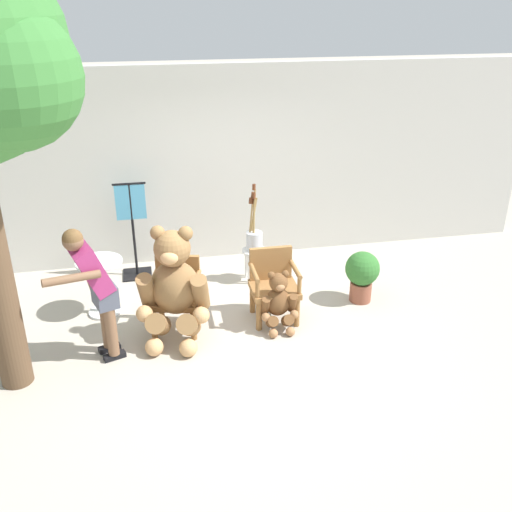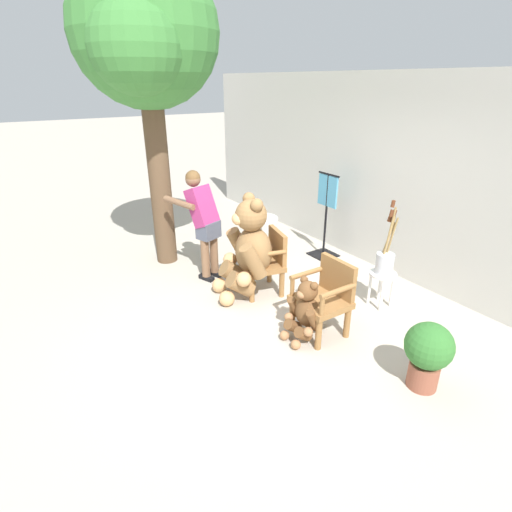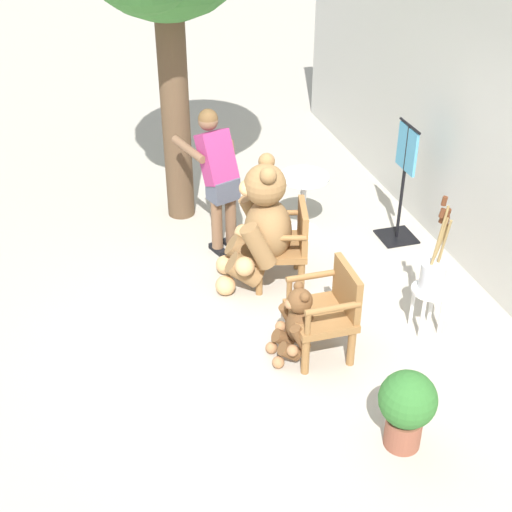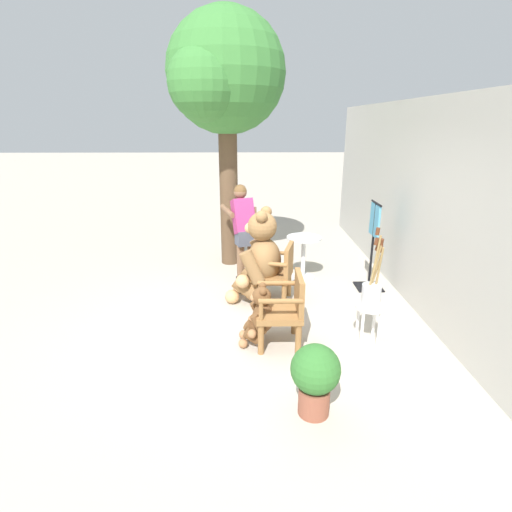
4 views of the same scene
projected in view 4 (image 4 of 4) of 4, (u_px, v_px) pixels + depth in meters
ground_plane at (248, 320)px, 5.29m from camera, size 60.00×60.00×0.00m
back_wall at (442, 215)px, 4.89m from camera, size 10.00×0.16×2.80m
wooden_chair_left at (277, 271)px, 5.70m from camera, size 0.67×0.64×0.86m
wooden_chair_right at (284, 308)px, 4.59m from camera, size 0.57×0.53×0.86m
teddy_bear_large at (259, 257)px, 5.66m from camera, size 0.86×0.86×1.37m
teddy_bear_small at (260, 315)px, 4.62m from camera, size 0.44×0.42×0.74m
person_visitor at (244, 226)px, 6.35m from camera, size 0.70×0.64×1.55m
white_stool at (369, 314)px, 4.68m from camera, size 0.34×0.34×0.46m
brush_bucket at (372, 290)px, 4.58m from camera, size 0.22×0.22×0.94m
round_side_table at (303, 253)px, 6.54m from camera, size 0.56×0.56×0.72m
patio_tree at (223, 78)px, 6.36m from camera, size 2.03×1.93×4.21m
potted_plant at (315, 375)px, 3.48m from camera, size 0.44×0.44×0.68m
clothing_display_stand at (373, 244)px, 6.09m from camera, size 0.44×0.40×1.36m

